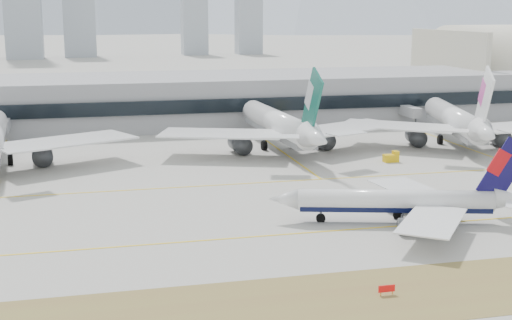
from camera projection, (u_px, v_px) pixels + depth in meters
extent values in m
plane|color=gray|center=(233.00, 229.00, 117.35)|extent=(3000.00, 3000.00, 0.00)
cube|color=brown|center=(286.00, 305.00, 86.89)|extent=(360.00, 18.00, 0.06)
cube|color=yellow|center=(240.00, 238.00, 112.59)|extent=(360.00, 0.45, 0.04)
cube|color=yellow|center=(204.00, 186.00, 145.90)|extent=(360.00, 0.45, 0.04)
cylinder|color=white|center=(395.00, 200.00, 119.89)|extent=(32.47, 12.31, 3.58)
cube|color=black|center=(395.00, 206.00, 120.09)|extent=(31.69, 11.62, 1.61)
cone|color=white|center=(283.00, 199.00, 120.62)|extent=(5.78, 4.80, 3.58)
cube|color=white|center=(410.00, 189.00, 129.53)|extent=(9.96, 18.42, 0.21)
cube|color=white|center=(499.00, 190.00, 123.56)|extent=(3.38, 5.13, 0.14)
cylinder|color=#3F4247|center=(402.00, 204.00, 126.78)|extent=(5.98, 4.06, 2.68)
cube|color=#3F4247|center=(403.00, 198.00, 126.56)|extent=(2.26, 0.87, 1.25)
cube|color=white|center=(432.00, 221.00, 110.13)|extent=(17.19, 18.90, 0.21)
cylinder|color=#3F4247|center=(416.00, 226.00, 113.84)|extent=(5.98, 4.06, 2.68)
cube|color=#3F4247|center=(416.00, 220.00, 113.62)|extent=(2.26, 0.87, 1.25)
cube|color=#0F0B45|center=(504.00, 170.00, 118.08)|extent=(8.59, 2.71, 11.21)
cube|color=red|center=(499.00, 162.00, 117.87)|extent=(3.95, 1.46, 4.80)
cylinder|color=#3F4247|center=(321.00, 216.00, 120.96)|extent=(0.43, 0.43, 2.15)
cylinder|color=black|center=(321.00, 218.00, 121.05)|extent=(1.72, 1.04, 1.61)
cylinder|color=#3F4247|center=(402.00, 221.00, 118.17)|extent=(0.43, 0.43, 2.15)
cylinder|color=black|center=(402.00, 223.00, 118.26)|extent=(1.72, 1.04, 1.61)
cylinder|color=#3F4247|center=(398.00, 213.00, 122.71)|extent=(0.43, 0.43, 2.15)
cylinder|color=black|center=(398.00, 215.00, 122.81)|extent=(1.72, 1.04, 1.61)
cube|color=white|center=(67.00, 141.00, 163.32)|extent=(33.00, 25.47, 0.38)
cube|color=white|center=(26.00, 150.00, 141.66)|extent=(9.83, 7.52, 0.25)
cylinder|color=#3F4247|center=(42.00, 154.00, 165.31)|extent=(5.21, 8.18, 4.69)
cube|color=#3F4247|center=(42.00, 146.00, 164.93)|extent=(0.69, 3.31, 2.19)
cylinder|color=#3F4247|center=(10.00, 157.00, 165.68)|extent=(0.75, 0.75, 3.75)
cylinder|color=black|center=(10.00, 160.00, 165.84)|extent=(1.28, 2.88, 2.81)
cylinder|color=white|center=(277.00, 123.00, 184.46)|extent=(8.30, 46.69, 6.14)
cube|color=slate|center=(277.00, 129.00, 184.80)|extent=(7.34, 45.72, 2.76)
cone|color=white|center=(250.00, 109.00, 209.63)|extent=(6.47, 7.38, 6.14)
cone|color=white|center=(317.00, 138.00, 157.61)|extent=(6.62, 10.60, 6.14)
cube|color=white|center=(347.00, 127.00, 182.74)|extent=(32.44, 24.59, 0.37)
cube|color=white|center=(347.00, 133.00, 161.51)|extent=(9.64, 7.26, 0.25)
cylinder|color=#3F4247|center=(322.00, 139.00, 184.82)|extent=(4.96, 7.95, 4.61)
cube|color=#3F4247|center=(322.00, 132.00, 184.44)|extent=(0.61, 3.24, 2.15)
cube|color=white|center=(221.00, 133.00, 173.73)|extent=(32.31, 22.52, 0.37)
cube|color=white|center=(280.00, 136.00, 157.17)|extent=(9.49, 6.63, 0.25)
cylinder|color=#3F4247|center=(240.00, 144.00, 178.81)|extent=(4.96, 7.95, 4.61)
cube|color=#3F4247|center=(240.00, 136.00, 178.43)|extent=(0.61, 3.24, 2.15)
cube|color=#145A4C|center=(312.00, 104.00, 159.14)|extent=(1.15, 12.86, 16.48)
cube|color=silver|center=(310.00, 95.00, 159.99)|extent=(0.94, 5.82, 7.05)
cylinder|color=#3F4247|center=(258.00, 131.00, 202.06)|extent=(0.74, 0.74, 3.69)
cylinder|color=black|center=(258.00, 133.00, 202.22)|extent=(1.20, 2.81, 2.76)
cylinder|color=#3F4247|center=(264.00, 143.00, 183.17)|extent=(0.74, 0.74, 3.69)
cylinder|color=black|center=(264.00, 146.00, 183.33)|extent=(1.20, 2.81, 2.76)
cylinder|color=#3F4247|center=(293.00, 141.00, 185.34)|extent=(0.74, 0.74, 3.69)
cylinder|color=black|center=(293.00, 144.00, 185.50)|extent=(1.20, 2.81, 2.76)
cylinder|color=white|center=(455.00, 119.00, 191.61)|extent=(17.35, 46.16, 6.10)
cube|color=slate|center=(454.00, 125.00, 191.95)|extent=(16.24, 45.04, 2.74)
cone|color=white|center=(432.00, 106.00, 217.60)|extent=(7.65, 8.33, 6.10)
cone|color=white|center=(486.00, 134.00, 163.89)|extent=(8.45, 11.44, 6.10)
cylinder|color=#3F4247|center=(499.00, 137.00, 188.67)|extent=(6.34, 8.58, 4.57)
cube|color=#3F4247|center=(499.00, 130.00, 188.29)|extent=(1.24, 3.21, 2.13)
cube|color=white|center=(398.00, 126.00, 185.43)|extent=(31.51, 28.16, 0.37)
cube|color=white|center=(450.00, 130.00, 165.80)|extent=(9.61, 8.36, 0.24)
cylinder|color=#3F4247|center=(416.00, 137.00, 189.02)|extent=(6.34, 8.58, 4.57)
cube|color=#3F4247|center=(416.00, 130.00, 188.64)|extent=(1.24, 3.21, 2.13)
cube|color=white|center=(484.00, 101.00, 165.53)|extent=(3.70, 12.48, 16.35)
cube|color=#E24FAF|center=(483.00, 92.00, 166.42)|extent=(2.08, 5.73, 7.00)
cylinder|color=#3F4247|center=(439.00, 126.00, 209.75)|extent=(0.73, 0.73, 3.66)
cylinder|color=black|center=(438.00, 129.00, 209.90)|extent=(1.71, 2.92, 2.74)
cylinder|color=#3F4247|center=(440.00, 137.00, 191.42)|extent=(0.73, 0.73, 3.66)
cylinder|color=black|center=(440.00, 140.00, 191.58)|extent=(1.71, 2.92, 2.74)
cylinder|color=#3F4247|center=(470.00, 137.00, 191.29)|extent=(0.73, 0.73, 3.66)
cylinder|color=black|center=(470.00, 140.00, 191.45)|extent=(1.71, 2.92, 2.74)
cube|color=gray|center=(160.00, 100.00, 225.26)|extent=(280.00, 42.00, 15.00)
cube|color=black|center=(167.00, 107.00, 204.71)|extent=(280.00, 1.20, 4.00)
cube|color=beige|center=(447.00, 68.00, 267.99)|extent=(2.00, 57.00, 27.90)
cube|color=red|center=(387.00, 289.00, 89.71)|extent=(2.20, 0.15, 0.90)
cylinder|color=orange|center=(381.00, 294.00, 89.66)|extent=(0.10, 0.10, 0.50)
cylinder|color=orange|center=(392.00, 293.00, 90.03)|extent=(0.10, 0.10, 0.50)
cube|color=#E0AF0B|center=(391.00, 158.00, 168.93)|extent=(3.50, 2.00, 1.80)
cube|color=#E0AF0B|center=(396.00, 153.00, 168.96)|extent=(1.20, 1.80, 1.00)
cylinder|color=black|center=(387.00, 161.00, 168.01)|extent=(0.70, 0.30, 0.70)
cylinder|color=black|center=(385.00, 160.00, 169.53)|extent=(0.70, 0.30, 0.70)
cylinder|color=black|center=(397.00, 161.00, 168.55)|extent=(0.70, 0.30, 0.70)
cylinder|color=black|center=(394.00, 160.00, 170.08)|extent=(0.70, 0.30, 0.70)
cube|color=#939CA8|center=(79.00, 11.00, 547.03)|extent=(24.00, 21.60, 70.00)
cube|color=#939CA8|center=(194.00, 20.00, 573.82)|extent=(20.00, 18.00, 55.00)
cube|color=#939CA8|center=(249.00, 24.00, 584.79)|extent=(20.00, 18.00, 48.00)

